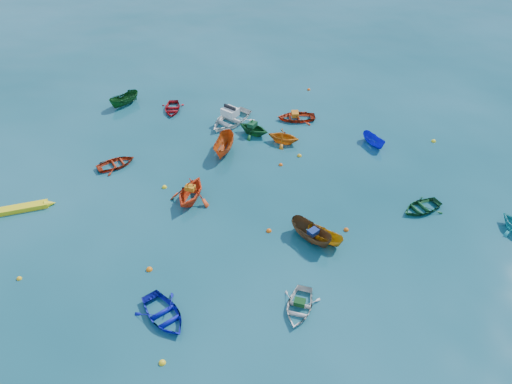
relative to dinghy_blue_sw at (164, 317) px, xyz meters
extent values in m
plane|color=#0A3E49|center=(6.71, 3.62, 0.00)|extent=(160.00, 160.00, 0.00)
imported|color=#0D12A5|center=(0.00, 0.00, 0.00)|extent=(3.47, 3.91, 0.67)
imported|color=silver|center=(6.95, -0.95, 0.00)|extent=(3.08, 3.40, 0.58)
imported|color=#54391E|center=(9.09, 3.91, 0.00)|extent=(2.52, 3.26, 1.19)
imported|color=#E64015|center=(2.42, 9.19, 0.00)|extent=(3.97, 4.14, 1.69)
imported|color=#C38711|center=(9.87, 3.59, 0.00)|extent=(2.25, 2.44, 0.93)
imported|color=#104722|center=(16.92, 5.08, 0.00)|extent=(3.19, 2.62, 0.58)
imported|color=#A0270D|center=(-2.44, 14.23, 0.00)|extent=(3.29, 2.80, 0.58)
imported|color=#C14B12|center=(5.51, 14.32, 0.00)|extent=(2.44, 3.53, 1.28)
imported|color=#145624|center=(8.17, 16.32, 0.00)|extent=(3.35, 3.33, 1.34)
imported|color=#B12A0E|center=(12.09, 17.82, 0.00)|extent=(3.43, 2.70, 0.64)
imported|color=#1015D2|center=(16.85, 12.89, 0.00)|extent=(1.51, 2.47, 0.90)
imported|color=#A30D14|center=(2.19, 21.47, 0.00)|extent=(2.33, 2.97, 0.56)
imported|color=orange|center=(10.17, 14.65, 0.00)|extent=(3.20, 3.09, 1.29)
imported|color=#104719|center=(-1.72, 23.29, 0.00)|extent=(2.98, 2.61, 1.12)
imported|color=white|center=(6.68, 18.41, 0.00)|extent=(5.10, 4.96, 1.46)
cube|color=#104117|center=(7.00, -0.86, 0.43)|extent=(0.72, 0.66, 0.28)
cube|color=navy|center=(9.16, 3.78, 0.75)|extent=(0.76, 0.70, 0.30)
cube|color=orange|center=(2.45, 9.23, 0.99)|extent=(0.77, 0.71, 0.30)
cube|color=#114624|center=(8.09, 16.39, 0.85)|extent=(0.90, 0.91, 0.35)
cube|color=orange|center=(11.99, 17.84, 0.50)|extent=(0.67, 0.82, 0.36)
sphere|color=orange|center=(-0.60, 3.49, 0.00)|extent=(0.37, 0.37, 0.37)
sphere|color=yellow|center=(-0.28, -2.65, 0.00)|extent=(0.34, 0.34, 0.34)
sphere|color=#D5550B|center=(11.48, 4.24, 0.00)|extent=(0.33, 0.33, 0.33)
sphere|color=yellow|center=(-7.72, 4.33, 0.00)|extent=(0.30, 0.30, 0.30)
sphere|color=#EB5A0C|center=(6.78, 5.16, 0.00)|extent=(0.34, 0.34, 0.34)
sphere|color=gold|center=(10.87, 12.60, 0.00)|extent=(0.34, 0.34, 0.34)
sphere|color=#EF570D|center=(9.23, 11.78, 0.00)|extent=(0.30, 0.30, 0.30)
sphere|color=yellow|center=(0.78, 10.91, 0.00)|extent=(0.34, 0.34, 0.34)
sphere|color=#F1530D|center=(14.64, 22.59, 0.00)|extent=(0.30, 0.30, 0.30)
sphere|color=yellow|center=(21.61, 12.31, 0.00)|extent=(0.35, 0.35, 0.35)
camera|label=1|loc=(1.27, -16.63, 21.19)|focal=35.00mm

